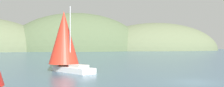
# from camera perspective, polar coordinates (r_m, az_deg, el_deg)

# --- Properties ---
(ground_plane) EXTENTS (360.00, 360.00, 0.00)m
(ground_plane) POSITION_cam_1_polar(r_m,az_deg,el_deg) (27.01, 18.31, -8.33)
(ground_plane) COLOR #426075
(headland_center) EXTENTS (85.87, 44.00, 47.67)m
(headland_center) POSITION_cam_1_polar(r_m,az_deg,el_deg) (158.66, -7.74, -1.70)
(headland_center) COLOR #4C5B3D
(headland_center) RESTS_ON ground_plane
(headland_right) EXTENTS (89.48, 44.00, 37.76)m
(headland_right) POSITION_cam_1_polar(r_m,az_deg,el_deg) (174.23, 10.52, -1.57)
(headland_right) COLOR #5B6647
(headland_right) RESTS_ON ground_plane
(sailboat_scarlet_sail) EXTENTS (6.76, 8.69, 9.19)m
(sailboat_scarlet_sail) POSITION_cam_1_polar(r_m,az_deg,el_deg) (36.56, -10.73, 0.75)
(sailboat_scarlet_sail) COLOR white
(sailboat_scarlet_sail) RESTS_ON ground_plane
(channel_buoy) EXTENTS (1.10, 1.10, 2.64)m
(channel_buoy) POSITION_cam_1_polar(r_m,az_deg,el_deg) (45.73, -11.44, -4.59)
(channel_buoy) COLOR green
(channel_buoy) RESTS_ON ground_plane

